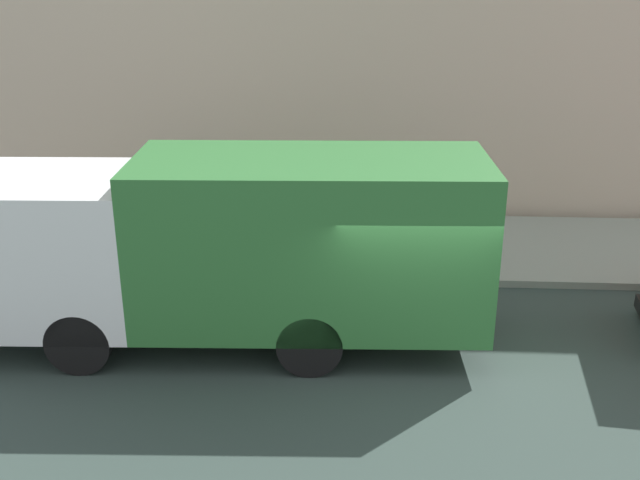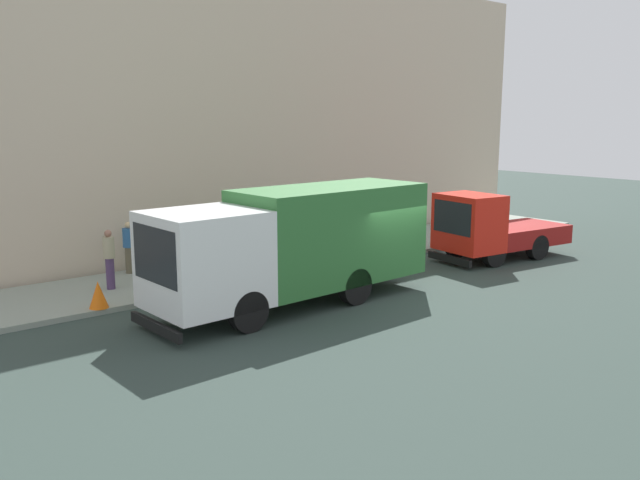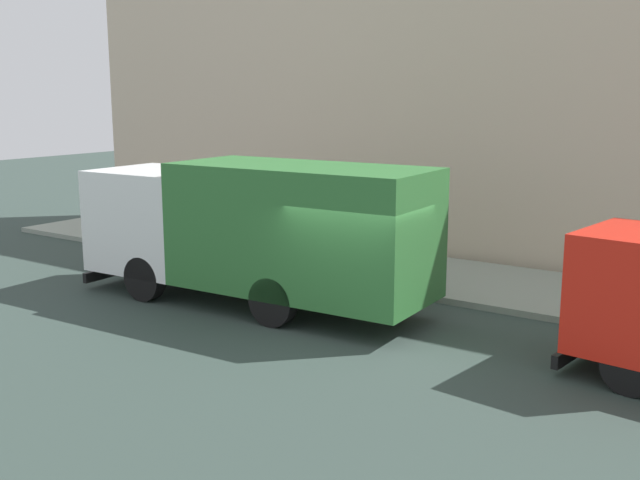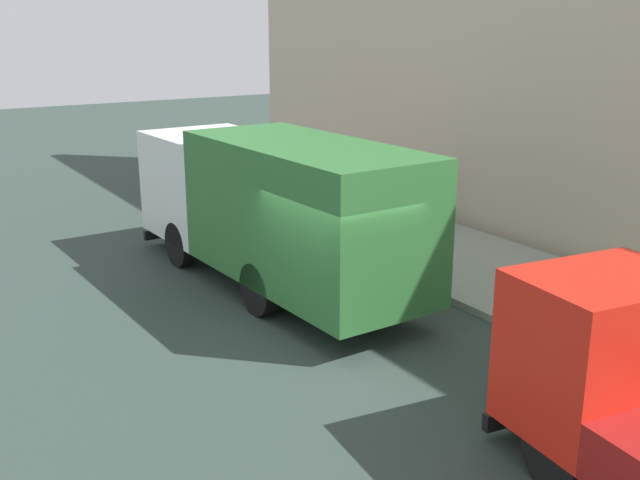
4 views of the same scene
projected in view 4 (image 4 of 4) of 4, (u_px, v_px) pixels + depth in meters
ground at (324, 340)px, 13.20m from camera, size 80.00×80.00×0.00m
sidewalk at (525, 285)px, 15.70m from camera, size 3.87×30.00×0.15m
building_facade at (629, 25)px, 15.49m from camera, size 0.50×30.00×10.48m
large_utility_truck at (272, 204)px, 15.38m from camera, size 2.70×8.35×3.15m
pedestrian_walking at (349, 183)px, 20.59m from camera, size 0.37×0.37×1.74m
pedestrian_standing at (422, 187)px, 20.38m from camera, size 0.41×0.41×1.65m
traffic_cone_orange at (278, 204)px, 20.70m from camera, size 0.50×0.50×0.71m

